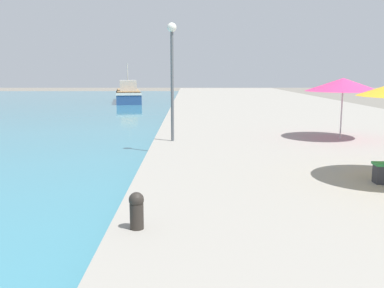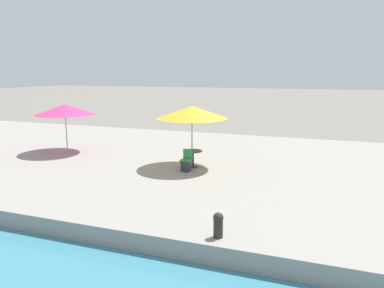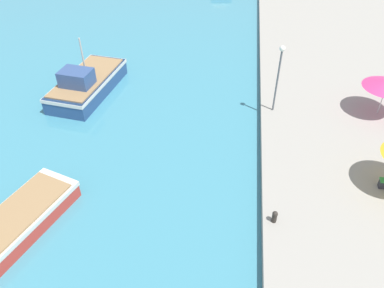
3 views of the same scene
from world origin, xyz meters
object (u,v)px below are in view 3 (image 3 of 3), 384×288
(cafe_chair_left, at_px, (384,183))
(lamppost, at_px, (279,68))
(mooring_bollard, at_px, (275,216))
(fishing_boat_far, at_px, (87,83))

(cafe_chair_left, height_order, lamppost, lamppost)
(mooring_bollard, relative_size, lamppost, 0.14)
(fishing_boat_far, relative_size, lamppost, 1.66)
(mooring_bollard, distance_m, lamppost, 10.07)
(fishing_boat_far, relative_size, mooring_bollard, 11.58)
(mooring_bollard, bearing_deg, lamppost, 88.42)
(cafe_chair_left, distance_m, mooring_bollard, 6.42)
(fishing_boat_far, distance_m, cafe_chair_left, 20.41)
(fishing_boat_far, xyz_separation_m, mooring_bollard, (13.15, -10.97, 0.04))
(fishing_boat_far, distance_m, lamppost, 13.77)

